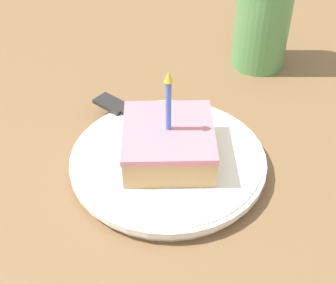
{
  "coord_description": "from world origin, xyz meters",
  "views": [
    {
      "loc": [
        0.03,
        0.41,
        0.37
      ],
      "look_at": [
        0.02,
        0.02,
        0.04
      ],
      "focal_mm": 50.0,
      "sensor_mm": 36.0,
      "label": 1
    }
  ],
  "objects_px": {
    "fork": "(143,120)",
    "bottle": "(264,7)",
    "cake_slice": "(168,142)",
    "plate": "(168,161)"
  },
  "relations": [
    {
      "from": "fork",
      "to": "plate",
      "type": "bearing_deg",
      "value": 115.6
    },
    {
      "from": "plate",
      "to": "fork",
      "type": "distance_m",
      "value": 0.07
    },
    {
      "from": "cake_slice",
      "to": "fork",
      "type": "xyz_separation_m",
      "value": [
        0.03,
        -0.06,
        -0.02
      ]
    },
    {
      "from": "fork",
      "to": "bottle",
      "type": "relative_size",
      "value": 0.66
    },
    {
      "from": "cake_slice",
      "to": "fork",
      "type": "height_order",
      "value": "cake_slice"
    },
    {
      "from": "fork",
      "to": "bottle",
      "type": "xyz_separation_m",
      "value": [
        -0.17,
        -0.17,
        0.07
      ]
    },
    {
      "from": "fork",
      "to": "bottle",
      "type": "bearing_deg",
      "value": -135.38
    },
    {
      "from": "plate",
      "to": "fork",
      "type": "xyz_separation_m",
      "value": [
        0.03,
        -0.06,
        0.01
      ]
    },
    {
      "from": "cake_slice",
      "to": "bottle",
      "type": "bearing_deg",
      "value": -121.36
    },
    {
      "from": "bottle",
      "to": "plate",
      "type": "bearing_deg",
      "value": 58.49
    }
  ]
}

